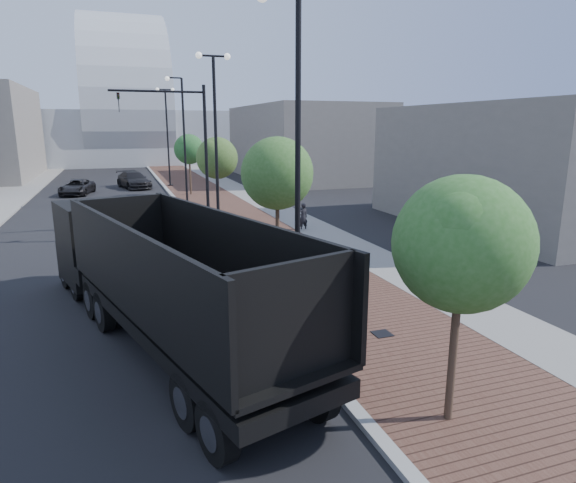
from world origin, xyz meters
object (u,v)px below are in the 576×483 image
object	(u,v)px
white_sedan	(151,244)
pedestrian	(303,217)
dump_truck	(135,269)
dark_car_mid	(77,187)

from	to	relation	value
white_sedan	pedestrian	xyz separation A→B (m)	(8.53, 3.47, 0.10)
dump_truck	pedestrian	xyz separation A→B (m)	(9.41, 10.30, -0.73)
dump_truck	pedestrian	size ratio (longest dim) A/B	8.56
dump_truck	white_sedan	distance (m)	6.94
white_sedan	dark_car_mid	size ratio (longest dim) A/B	0.92
dark_car_mid	pedestrian	bearing A→B (deg)	-45.51
white_sedan	dark_car_mid	bearing A→B (deg)	108.93
dump_truck	dark_car_mid	bearing A→B (deg)	80.42
white_sedan	pedestrian	size ratio (longest dim) A/B	2.65
white_sedan	dark_car_mid	xyz separation A→B (m)	(-4.51, 24.12, -0.06)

